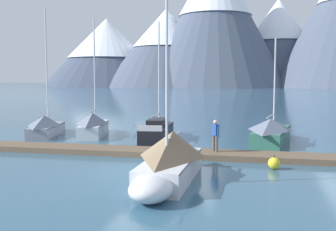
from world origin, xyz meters
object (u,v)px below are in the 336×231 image
at_px(sailboat_second_berth, 94,124).
at_px(sailboat_mid_dock_port, 158,130).
at_px(sailboat_far_berth, 272,131).
at_px(sailboat_nearest_berth, 47,125).
at_px(sailboat_mid_dock_starboard, 170,159).
at_px(mooring_buoy_channel_marker, 274,163).
at_px(person_on_dock, 215,134).

bearing_deg(sailboat_second_berth, sailboat_mid_dock_port, -2.05).
bearing_deg(sailboat_far_berth, sailboat_mid_dock_port, 179.67).
xyz_separation_m(sailboat_nearest_berth, sailboat_mid_dock_port, (8.33, 0.48, -0.14)).
xyz_separation_m(sailboat_mid_dock_port, sailboat_mid_dock_starboard, (3.60, -11.20, 0.32)).
bearing_deg(mooring_buoy_channel_marker, sailboat_second_berth, 147.47).
bearing_deg(sailboat_nearest_berth, sailboat_second_berth, 10.85).
distance_m(sailboat_mid_dock_port, sailboat_mid_dock_starboard, 11.77).
height_order(sailboat_nearest_berth, sailboat_second_berth, sailboat_nearest_berth).
relative_size(sailboat_second_berth, sailboat_far_berth, 1.23).
relative_size(sailboat_mid_dock_port, person_on_dock, 4.82).
distance_m(person_on_dock, mooring_buoy_channel_marker, 3.87).
height_order(sailboat_nearest_berth, sailboat_far_berth, sailboat_nearest_berth).
bearing_deg(sailboat_nearest_berth, sailboat_mid_dock_starboard, -41.95).
relative_size(sailboat_nearest_berth, person_on_dock, 5.46).
relative_size(sailboat_mid_dock_port, sailboat_far_berth, 1.17).
height_order(sailboat_second_berth, sailboat_far_berth, sailboat_second_berth).
bearing_deg(person_on_dock, sailboat_nearest_berth, 158.29).
bearing_deg(sailboat_mid_dock_starboard, sailboat_second_berth, 126.79).
bearing_deg(sailboat_mid_dock_starboard, person_on_dock, 78.33).
distance_m(sailboat_nearest_berth, mooring_buoy_channel_marker, 17.72).
relative_size(sailboat_nearest_berth, sailboat_second_berth, 1.08).
height_order(sailboat_mid_dock_port, person_on_dock, sailboat_mid_dock_port).
xyz_separation_m(person_on_dock, mooring_buoy_channel_marker, (3.01, -2.22, -0.98)).
relative_size(sailboat_second_berth, mooring_buoy_channel_marker, 13.49).
xyz_separation_m(sailboat_second_berth, person_on_dock, (9.65, -5.86, 0.43)).
relative_size(sailboat_mid_dock_port, mooring_buoy_channel_marker, 12.83).
relative_size(sailboat_far_berth, person_on_dock, 4.12).
relative_size(sailboat_nearest_berth, sailboat_far_berth, 1.33).
xyz_separation_m(sailboat_mid_dock_port, sailboat_far_berth, (7.70, -0.04, 0.18)).
xyz_separation_m(sailboat_second_berth, sailboat_mid_dock_port, (4.91, -0.18, -0.24)).
relative_size(sailboat_far_berth, mooring_buoy_channel_marker, 10.97).
distance_m(sailboat_nearest_berth, sailboat_far_berth, 16.04).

